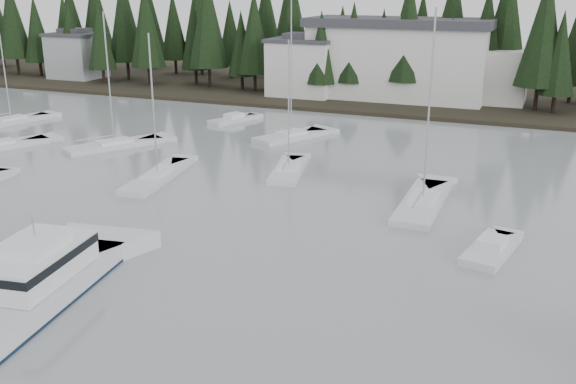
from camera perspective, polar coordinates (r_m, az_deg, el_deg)
name	(u,v)px	position (r m, az deg, el deg)	size (l,w,h in m)	color
far_shore_land	(449,88)	(106.48, 14.14, 8.94)	(240.00, 54.00, 1.00)	black
conifer_treeline	(437,99)	(95.75, 13.08, 8.05)	(200.00, 22.00, 20.00)	black
house_west	(303,66)	(93.14, 1.35, 11.14)	(9.54, 7.42, 8.75)	silver
house_far_west	(77,55)	(116.70, -18.26, 11.53)	(8.48, 7.42, 8.25)	#999EA0
harbor_inn	(413,60)	(91.94, 11.08, 11.43)	(29.50, 11.50, 10.90)	silver
cabin_cruiser_center	(36,287)	(36.08, -21.47, -7.85)	(5.85, 13.05, 5.41)	silver
sailboat_1	(158,178)	(55.61, -11.49, 1.22)	(4.23, 10.81, 12.64)	silver
sailboat_2	(423,204)	(49.00, 11.87, -1.09)	(3.02, 10.77, 14.84)	silver
sailboat_5	(291,138)	(69.05, 0.28, 4.86)	(6.41, 9.16, 14.86)	silver
sailboat_6	(289,172)	(56.31, 0.06, 1.80)	(4.40, 8.67, 11.95)	silver
sailboat_8	(11,123)	(83.52, -23.37, 5.69)	(4.78, 9.94, 14.33)	silver
sailboat_9	(115,147)	(67.51, -15.16, 3.91)	(7.38, 10.01, 13.85)	silver
runabout_1	(491,251)	(41.48, 17.60, -5.05)	(3.28, 6.29, 1.42)	silver
runabout_3	(234,121)	(77.91, -4.82, 6.35)	(4.33, 7.06, 1.42)	silver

